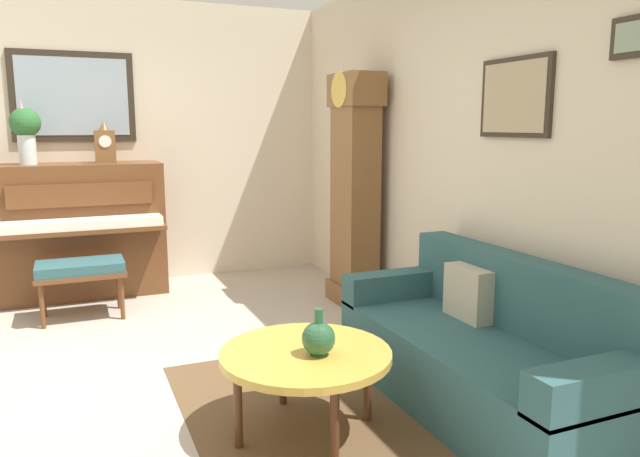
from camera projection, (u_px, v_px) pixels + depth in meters
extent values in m
cube|color=#B2A899|center=(117.00, 392.00, 3.70)|extent=(6.40, 6.00, 0.10)
cube|color=beige|center=(87.00, 144.00, 5.81)|extent=(0.10, 4.90, 2.80)
cube|color=#33281E|center=(74.00, 97.00, 5.64)|extent=(0.03, 1.10, 0.84)
cube|color=#9EB2C1|center=(74.00, 97.00, 5.63)|extent=(0.01, 0.98, 0.72)
cube|color=beige|center=(449.00, 151.00, 4.38)|extent=(5.30, 0.10, 2.80)
cube|color=#33281E|center=(515.00, 97.00, 3.61)|extent=(0.60, 0.03, 0.48)
cube|color=tan|center=(513.00, 97.00, 3.61)|extent=(0.54, 0.01, 0.42)
cube|color=#33281E|center=(634.00, 37.00, 2.84)|extent=(0.24, 0.03, 0.20)
cube|color=gray|center=(631.00, 37.00, 2.84)|extent=(0.18, 0.01, 0.14)
cube|color=brown|center=(332.00, 417.00, 3.27)|extent=(2.10, 1.50, 0.01)
cube|color=brown|center=(83.00, 230.00, 5.59)|extent=(0.60, 1.44, 1.24)
cube|color=brown|center=(84.00, 230.00, 5.19)|extent=(0.28, 1.38, 0.04)
cube|color=white|center=(84.00, 224.00, 5.18)|extent=(0.26, 1.32, 0.08)
cube|color=brown|center=(82.00, 195.00, 5.24)|extent=(0.03, 1.20, 0.20)
cube|color=brown|center=(81.00, 274.00, 4.91)|extent=(0.42, 0.70, 0.04)
cube|color=#2D565B|center=(80.00, 266.00, 4.90)|extent=(0.40, 0.68, 0.08)
cylinder|color=brown|center=(42.00, 307.00, 4.68)|extent=(0.04, 0.04, 0.36)
cylinder|color=brown|center=(122.00, 298.00, 4.91)|extent=(0.04, 0.04, 0.36)
cylinder|color=brown|center=(43.00, 296.00, 4.97)|extent=(0.04, 0.04, 0.36)
cylinder|color=brown|center=(119.00, 288.00, 5.20)|extent=(0.04, 0.04, 0.36)
cube|color=brown|center=(354.00, 293.00, 5.39)|extent=(0.52, 0.34, 0.18)
cube|color=brown|center=(355.00, 205.00, 5.25)|extent=(0.44, 0.28, 1.78)
cube|color=brown|center=(356.00, 90.00, 5.08)|extent=(0.52, 0.32, 0.28)
cylinder|color=gold|center=(340.00, 90.00, 5.02)|extent=(0.30, 0.02, 0.30)
cylinder|color=gold|center=(350.00, 199.00, 5.22)|extent=(0.03, 0.03, 0.70)
cube|color=#2D565B|center=(477.00, 373.00, 3.35)|extent=(1.90, 0.80, 0.42)
cube|color=#2D565B|center=(524.00, 297.00, 3.40)|extent=(1.90, 0.20, 0.44)
cube|color=#2D565B|center=(400.00, 286.00, 4.09)|extent=(0.18, 0.80, 0.20)
cube|color=#2D565B|center=(608.00, 385.00, 2.52)|extent=(0.18, 0.80, 0.20)
cube|color=#B7AD93|center=(468.00, 293.00, 3.62)|extent=(0.34, 0.12, 0.32)
cylinder|color=gold|center=(306.00, 355.00, 3.04)|extent=(0.88, 0.88, 0.04)
torus|color=#4C2B19|center=(306.00, 355.00, 3.04)|extent=(0.88, 0.88, 0.04)
cylinder|color=#4C2B19|center=(368.00, 384.00, 3.22)|extent=(0.04, 0.04, 0.41)
cylinder|color=#4C2B19|center=(335.00, 428.00, 2.75)|extent=(0.04, 0.04, 0.41)
cylinder|color=#4C2B19|center=(238.00, 409.00, 2.94)|extent=(0.04, 0.04, 0.41)
cylinder|color=#4C2B19|center=(283.00, 370.00, 3.41)|extent=(0.04, 0.04, 0.41)
cube|color=brown|center=(105.00, 147.00, 5.53)|extent=(0.12, 0.18, 0.30)
cylinder|color=white|center=(105.00, 141.00, 5.47)|extent=(0.01, 0.11, 0.11)
cone|color=brown|center=(104.00, 126.00, 5.50)|extent=(0.10, 0.10, 0.08)
cylinder|color=silver|center=(27.00, 150.00, 5.29)|extent=(0.15, 0.15, 0.26)
sphere|color=#2D6B33|center=(25.00, 122.00, 5.25)|extent=(0.26, 0.26, 0.26)
cone|color=#D199B7|center=(21.00, 107.00, 5.19)|extent=(0.06, 0.06, 0.16)
cylinder|color=#234C33|center=(319.00, 354.00, 2.99)|extent=(0.09, 0.09, 0.01)
sphere|color=#285638|center=(319.00, 339.00, 2.97)|extent=(0.17, 0.17, 0.17)
cylinder|color=#285638|center=(319.00, 316.00, 2.95)|extent=(0.04, 0.04, 0.08)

